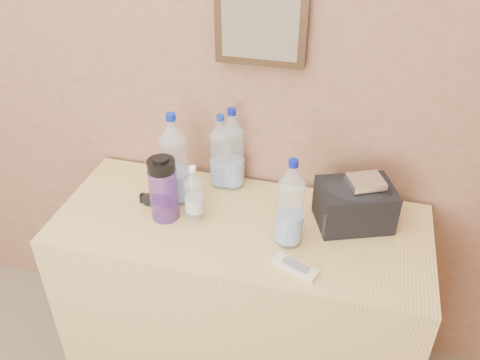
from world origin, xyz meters
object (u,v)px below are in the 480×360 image
(toiletry_bag, at_px, (355,203))
(foil_packet, at_px, (366,182))
(pet_large_a, at_px, (175,164))
(pet_small, at_px, (194,197))
(sunglasses, at_px, (159,200))
(pet_large_d, at_px, (290,207))
(dresser, at_px, (240,303))
(pet_large_b, at_px, (221,155))
(ac_remote, at_px, (295,267))
(nalgene_bottle, at_px, (163,188))
(pet_large_c, at_px, (232,153))

(toiletry_bag, bearing_deg, foil_packet, -38.27)
(pet_large_a, relative_size, toiletry_bag, 1.42)
(pet_small, height_order, sunglasses, pet_small)
(pet_large_d, height_order, sunglasses, pet_large_d)
(dresser, relative_size, pet_large_b, 4.40)
(ac_remote, xyz_separation_m, toiletry_bag, (0.15, 0.28, 0.07))
(nalgene_bottle, distance_m, sunglasses, 0.13)
(nalgene_bottle, bearing_deg, pet_large_d, -3.11)
(toiletry_bag, bearing_deg, pet_large_b, 146.52)
(dresser, relative_size, toiletry_bag, 5.27)
(dresser, distance_m, pet_small, 0.52)
(ac_remote, distance_m, toiletry_bag, 0.33)
(sunglasses, bearing_deg, nalgene_bottle, -54.99)
(pet_large_a, bearing_deg, dresser, -16.70)
(sunglasses, height_order, ac_remote, sunglasses)
(pet_large_c, relative_size, ac_remote, 2.20)
(pet_large_c, height_order, pet_large_d, pet_large_c)
(pet_large_b, bearing_deg, sunglasses, -136.01)
(sunglasses, distance_m, toiletry_bag, 0.69)
(sunglasses, bearing_deg, foil_packet, -0.24)
(toiletry_bag, bearing_deg, nalgene_bottle, 170.27)
(nalgene_bottle, xyz_separation_m, foil_packet, (0.66, 0.12, 0.06))
(pet_large_b, distance_m, pet_large_d, 0.40)
(nalgene_bottle, bearing_deg, pet_large_a, 87.53)
(pet_large_d, distance_m, nalgene_bottle, 0.44)
(pet_large_c, bearing_deg, toiletry_bag, -14.09)
(foil_packet, bearing_deg, pet_large_b, 167.48)
(pet_large_b, xyz_separation_m, ac_remote, (0.35, -0.39, -0.12))
(pet_large_d, relative_size, nalgene_bottle, 1.31)
(pet_small, height_order, nalgene_bottle, nalgene_bottle)
(pet_large_d, xyz_separation_m, ac_remote, (0.04, -0.13, -0.13))
(pet_large_a, distance_m, sunglasses, 0.15)
(pet_small, height_order, ac_remote, pet_small)
(dresser, relative_size, sunglasses, 9.33)
(foil_packet, bearing_deg, toiletry_bag, 162.90)
(nalgene_bottle, distance_m, toiletry_bag, 0.65)
(pet_large_d, relative_size, sunglasses, 2.27)
(toiletry_bag, bearing_deg, pet_large_c, 144.74)
(pet_small, distance_m, ac_remote, 0.42)
(dresser, bearing_deg, pet_large_c, 111.67)
(pet_large_a, bearing_deg, toiletry_bag, 2.22)
(pet_large_b, height_order, nalgene_bottle, pet_large_b)
(pet_large_c, height_order, nalgene_bottle, pet_large_c)
(pet_large_c, bearing_deg, foil_packet, -14.24)
(pet_large_a, xyz_separation_m, toiletry_bag, (0.63, 0.02, -0.07))
(toiletry_bag, bearing_deg, sunglasses, 164.63)
(pet_large_a, relative_size, ac_remote, 2.41)
(pet_large_c, distance_m, ac_remote, 0.52)
(pet_large_d, height_order, toiletry_bag, pet_large_d)
(nalgene_bottle, bearing_deg, pet_large_c, 54.31)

